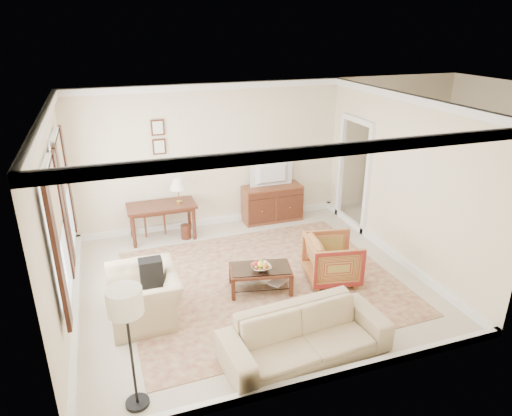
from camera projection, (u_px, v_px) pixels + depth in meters
room_shell at (250, 133)px, 6.62m from camera, size 5.51×5.01×2.91m
annex_bedroom at (432, 204)px, 9.78m from camera, size 3.00×2.70×2.90m
window_front at (57, 236)px, 5.54m from camera, size 0.12×1.56×1.80m
window_rear at (63, 193)px, 6.94m from camera, size 0.12×1.56×1.80m
doorway at (353, 175)px, 9.27m from camera, size 0.10×1.12×2.25m
rug at (262, 281)px, 7.50m from camera, size 4.35×3.76×0.01m
writing_desk at (162, 210)px, 8.80m from camera, size 1.30×0.65×0.71m
desk_chair at (153, 208)px, 9.10m from camera, size 0.46×0.46×1.05m
desk_lamp at (178, 190)px, 8.77m from camera, size 0.32×0.32×0.50m
framed_prints at (158, 137)px, 8.68m from camera, size 0.25×0.04×0.68m
sideboard at (272, 203)px, 9.73m from camera, size 1.25×0.48×0.77m
tv at (273, 166)px, 9.40m from camera, size 0.88×0.50×0.11m
coffee_table at (260, 273)px, 7.16m from camera, size 1.05×0.74×0.41m
fruit_bowl at (261, 267)px, 7.04m from camera, size 0.42×0.42×0.10m
book_a at (246, 280)px, 7.25m from camera, size 0.28×0.09×0.38m
book_b at (272, 280)px, 7.26m from camera, size 0.18×0.25×0.38m
striped_armchair at (333, 257)px, 7.40m from camera, size 0.91×0.95×0.84m
club_armchair at (144, 289)px, 6.42m from camera, size 0.75×1.12×0.96m
backpack at (151, 270)px, 6.41m from camera, size 0.27×0.35×0.40m
sofa at (306, 328)px, 5.69m from camera, size 2.17×0.80×0.83m
floor_lamp at (126, 310)px, 4.63m from camera, size 0.37×0.37×1.50m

